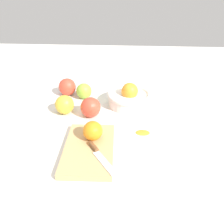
{
  "coord_description": "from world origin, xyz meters",
  "views": [
    {
      "loc": [
        0.69,
        0.09,
        0.48
      ],
      "look_at": [
        -0.04,
        0.05,
        0.04
      ],
      "focal_mm": 35.49,
      "sensor_mm": 36.0,
      "label": 1
    }
  ],
  "objects_px": {
    "apple_front_left_4": "(65,105)",
    "orange_on_board": "(93,131)",
    "bowl": "(129,97)",
    "knife": "(97,153)",
    "cutting_board": "(89,149)",
    "apple_front_left": "(67,87)",
    "apple_front_left_3": "(91,107)",
    "apple_front_left_2": "(84,91)"
  },
  "relations": [
    {
      "from": "bowl",
      "to": "knife",
      "type": "distance_m",
      "value": 0.37
    },
    {
      "from": "bowl",
      "to": "orange_on_board",
      "type": "xyz_separation_m",
      "value": [
        0.28,
        -0.12,
        0.02
      ]
    },
    {
      "from": "bowl",
      "to": "apple_front_left_3",
      "type": "height_order",
      "value": "bowl"
    },
    {
      "from": "bowl",
      "to": "apple_front_left_3",
      "type": "relative_size",
      "value": 2.38
    },
    {
      "from": "orange_on_board",
      "to": "apple_front_left",
      "type": "xyz_separation_m",
      "value": [
        -0.36,
        -0.17,
        -0.01
      ]
    },
    {
      "from": "cutting_board",
      "to": "apple_front_left_3",
      "type": "distance_m",
      "value": 0.22
    },
    {
      "from": "knife",
      "to": "apple_front_left",
      "type": "xyz_separation_m",
      "value": [
        -0.44,
        -0.2,
        0.02
      ]
    },
    {
      "from": "apple_front_left",
      "to": "bowl",
      "type": "bearing_deg",
      "value": 74.29
    },
    {
      "from": "cutting_board",
      "to": "orange_on_board",
      "type": "height_order",
      "value": "orange_on_board"
    },
    {
      "from": "apple_front_left",
      "to": "knife",
      "type": "bearing_deg",
      "value": 24.12
    },
    {
      "from": "cutting_board",
      "to": "apple_front_left_2",
      "type": "height_order",
      "value": "apple_front_left_2"
    },
    {
      "from": "bowl",
      "to": "apple_front_left_4",
      "type": "bearing_deg",
      "value": -72.01
    },
    {
      "from": "cutting_board",
      "to": "apple_front_left",
      "type": "distance_m",
      "value": 0.44
    },
    {
      "from": "apple_front_left",
      "to": "apple_front_left_2",
      "type": "xyz_separation_m",
      "value": [
        0.03,
        0.08,
        -0.0
      ]
    },
    {
      "from": "cutting_board",
      "to": "apple_front_left_3",
      "type": "bearing_deg",
      "value": -173.33
    },
    {
      "from": "bowl",
      "to": "apple_front_left_2",
      "type": "height_order",
      "value": "bowl"
    },
    {
      "from": "apple_front_left_3",
      "to": "apple_front_left_4",
      "type": "xyz_separation_m",
      "value": [
        -0.02,
        -0.11,
        -0.0
      ]
    },
    {
      "from": "apple_front_left_2",
      "to": "apple_front_left_3",
      "type": "distance_m",
      "value": 0.17
    },
    {
      "from": "apple_front_left_4",
      "to": "orange_on_board",
      "type": "bearing_deg",
      "value": 36.59
    },
    {
      "from": "bowl",
      "to": "apple_front_left_4",
      "type": "distance_m",
      "value": 0.28
    },
    {
      "from": "apple_front_left",
      "to": "apple_front_left_4",
      "type": "distance_m",
      "value": 0.17
    },
    {
      "from": "orange_on_board",
      "to": "apple_front_left_4",
      "type": "height_order",
      "value": "orange_on_board"
    },
    {
      "from": "apple_front_left",
      "to": "apple_front_left_4",
      "type": "height_order",
      "value": "apple_front_left"
    },
    {
      "from": "orange_on_board",
      "to": "apple_front_left_3",
      "type": "bearing_deg",
      "value": -169.15
    },
    {
      "from": "cutting_board",
      "to": "apple_front_left_4",
      "type": "relative_size",
      "value": 3.2
    },
    {
      "from": "orange_on_board",
      "to": "apple_front_left_2",
      "type": "relative_size",
      "value": 0.91
    },
    {
      "from": "orange_on_board",
      "to": "apple_front_left",
      "type": "distance_m",
      "value": 0.4
    },
    {
      "from": "bowl",
      "to": "orange_on_board",
      "type": "height_order",
      "value": "bowl"
    },
    {
      "from": "apple_front_left_3",
      "to": "apple_front_left_4",
      "type": "bearing_deg",
      "value": -99.12
    },
    {
      "from": "cutting_board",
      "to": "bowl",
      "type": "bearing_deg",
      "value": 158.0
    },
    {
      "from": "orange_on_board",
      "to": "knife",
      "type": "xyz_separation_m",
      "value": [
        0.07,
        0.02,
        -0.03
      ]
    },
    {
      "from": "apple_front_left",
      "to": "apple_front_left_3",
      "type": "bearing_deg",
      "value": 36.75
    },
    {
      "from": "apple_front_left",
      "to": "apple_front_left_3",
      "type": "xyz_separation_m",
      "value": [
        0.19,
        0.14,
        -0.0
      ]
    },
    {
      "from": "apple_front_left",
      "to": "orange_on_board",
      "type": "bearing_deg",
      "value": 25.51
    },
    {
      "from": "bowl",
      "to": "knife",
      "type": "bearing_deg",
      "value": -15.46
    },
    {
      "from": "apple_front_left",
      "to": "apple_front_left_2",
      "type": "bearing_deg",
      "value": 71.04
    },
    {
      "from": "knife",
      "to": "apple_front_left_3",
      "type": "relative_size",
      "value": 1.68
    },
    {
      "from": "knife",
      "to": "apple_front_left_2",
      "type": "bearing_deg",
      "value": -164.75
    },
    {
      "from": "bowl",
      "to": "cutting_board",
      "type": "height_order",
      "value": "bowl"
    },
    {
      "from": "apple_front_left",
      "to": "apple_front_left_2",
      "type": "height_order",
      "value": "apple_front_left"
    },
    {
      "from": "apple_front_left_3",
      "to": "knife",
      "type": "bearing_deg",
      "value": 12.72
    },
    {
      "from": "orange_on_board",
      "to": "apple_front_left_3",
      "type": "height_order",
      "value": "orange_on_board"
    }
  ]
}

